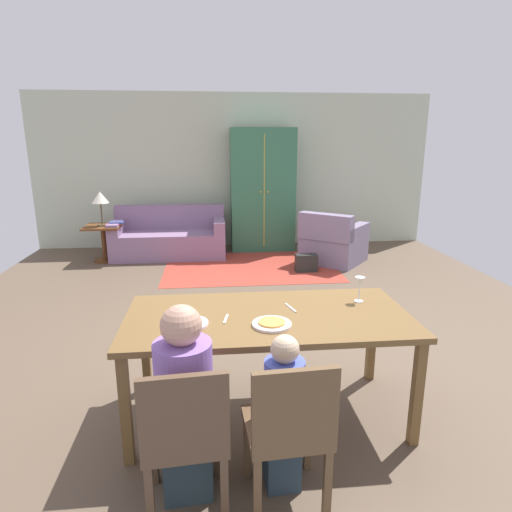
# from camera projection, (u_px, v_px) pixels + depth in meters

# --- Properties ---
(ground_plane) EXTENTS (7.06, 6.54, 0.02)m
(ground_plane) POSITION_uv_depth(u_px,v_px,m) (251.00, 310.00, 5.07)
(ground_plane) COLOR brown
(back_wall) EXTENTS (7.06, 0.10, 2.70)m
(back_wall) POSITION_uv_depth(u_px,v_px,m) (235.00, 171.00, 7.92)
(back_wall) COLOR beige
(back_wall) RESTS_ON ground_plane
(dining_table) EXTENTS (1.90, 0.92, 0.76)m
(dining_table) POSITION_uv_depth(u_px,v_px,m) (268.00, 324.00, 2.95)
(dining_table) COLOR brown
(dining_table) RESTS_ON ground_plane
(plate_near_man) EXTENTS (0.25, 0.25, 0.02)m
(plate_near_man) POSITION_uv_depth(u_px,v_px,m) (189.00, 324.00, 2.77)
(plate_near_man) COLOR silver
(plate_near_man) RESTS_ON dining_table
(pizza_near_man) EXTENTS (0.17, 0.17, 0.01)m
(pizza_near_man) POSITION_uv_depth(u_px,v_px,m) (188.00, 322.00, 2.76)
(pizza_near_man) COLOR gold
(pizza_near_man) RESTS_ON plate_near_man
(plate_near_child) EXTENTS (0.25, 0.25, 0.02)m
(plate_near_child) POSITION_uv_depth(u_px,v_px,m) (272.00, 324.00, 2.76)
(plate_near_child) COLOR white
(plate_near_child) RESTS_ON dining_table
(pizza_near_child) EXTENTS (0.17, 0.17, 0.01)m
(pizza_near_child) POSITION_uv_depth(u_px,v_px,m) (272.00, 322.00, 2.76)
(pizza_near_child) COLOR gold
(pizza_near_child) RESTS_ON plate_near_child
(wine_glass) EXTENTS (0.07, 0.07, 0.19)m
(wine_glass) POSITION_uv_depth(u_px,v_px,m) (360.00, 284.00, 3.14)
(wine_glass) COLOR silver
(wine_glass) RESTS_ON dining_table
(fork) EXTENTS (0.04, 0.15, 0.01)m
(fork) POSITION_uv_depth(u_px,v_px,m) (226.00, 319.00, 2.86)
(fork) COLOR silver
(fork) RESTS_ON dining_table
(knife) EXTENTS (0.06, 0.17, 0.01)m
(knife) POSITION_uv_depth(u_px,v_px,m) (291.00, 308.00, 3.05)
(knife) COLOR silver
(knife) RESTS_ON dining_table
(dining_chair_man) EXTENTS (0.45, 0.45, 0.87)m
(dining_chair_man) POSITION_uv_depth(u_px,v_px,m) (185.00, 433.00, 2.16)
(dining_chair_man) COLOR brown
(dining_chair_man) RESTS_ON ground_plane
(person_man) EXTENTS (0.30, 0.41, 1.11)m
(person_man) POSITION_uv_depth(u_px,v_px,m) (185.00, 408.00, 2.33)
(person_man) COLOR #273940
(person_man) RESTS_ON ground_plane
(dining_chair_child) EXTENTS (0.45, 0.45, 0.87)m
(dining_chair_child) POSITION_uv_depth(u_px,v_px,m) (289.00, 426.00, 2.21)
(dining_chair_child) COLOR brown
(dining_chair_child) RESTS_ON ground_plane
(person_child) EXTENTS (0.22, 0.29, 0.92)m
(person_child) POSITION_uv_depth(u_px,v_px,m) (282.00, 416.00, 2.39)
(person_child) COLOR #273A48
(person_child) RESTS_ON ground_plane
(area_rug) EXTENTS (2.60, 1.80, 0.01)m
(area_rug) POSITION_uv_depth(u_px,v_px,m) (250.00, 267.00, 6.74)
(area_rug) COLOR #9F372A
(area_rug) RESTS_ON ground_plane
(couch) EXTENTS (1.85, 0.86, 0.82)m
(couch) POSITION_uv_depth(u_px,v_px,m) (170.00, 238.00, 7.37)
(couch) COLOR gray
(couch) RESTS_ON ground_plane
(armchair) EXTENTS (1.20, 1.20, 0.82)m
(armchair) POSITION_uv_depth(u_px,v_px,m) (332.00, 243.00, 6.94)
(armchair) COLOR slate
(armchair) RESTS_ON ground_plane
(armoire) EXTENTS (1.10, 0.59, 2.10)m
(armoire) POSITION_uv_depth(u_px,v_px,m) (262.00, 190.00, 7.66)
(armoire) COLOR #316D4D
(armoire) RESTS_ON ground_plane
(side_table) EXTENTS (0.56, 0.56, 0.58)m
(side_table) POSITION_uv_depth(u_px,v_px,m) (104.00, 238.00, 7.00)
(side_table) COLOR #5C3217
(side_table) RESTS_ON ground_plane
(table_lamp) EXTENTS (0.26, 0.26, 0.54)m
(table_lamp) POSITION_uv_depth(u_px,v_px,m) (100.00, 199.00, 6.84)
(table_lamp) COLOR brown
(table_lamp) RESTS_ON side_table
(book_lower) EXTENTS (0.22, 0.16, 0.03)m
(book_lower) POSITION_uv_depth(u_px,v_px,m) (113.00, 225.00, 6.96)
(book_lower) COLOR maroon
(book_lower) RESTS_ON side_table
(book_upper) EXTENTS (0.22, 0.16, 0.03)m
(book_upper) POSITION_uv_depth(u_px,v_px,m) (116.00, 223.00, 6.98)
(book_upper) COLOR #37417F
(book_upper) RESTS_ON book_lower
(handbag) EXTENTS (0.32, 0.16, 0.26)m
(handbag) POSITION_uv_depth(u_px,v_px,m) (306.00, 263.00, 6.50)
(handbag) COLOR #242624
(handbag) RESTS_ON ground_plane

